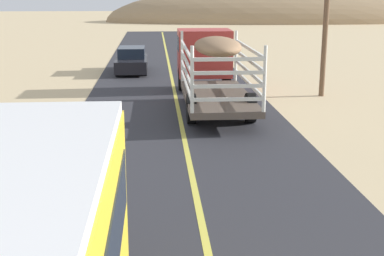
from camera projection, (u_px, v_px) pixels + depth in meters
The scene contains 4 objects.
livestock_truck at pixel (209, 59), 23.57m from camera, with size 2.53×9.70×3.02m.
car_far at pixel (132, 61), 31.42m from camera, with size 1.80×4.40×1.46m.
power_pole_mid at pixel (327, 5), 23.66m from camera, with size 2.20×0.24×7.63m.
distant_hill at pixel (295, 21), 82.20m from camera, with size 57.73×18.40×11.10m, color #997C5A.
Camera 1 is at (-0.93, -2.82, 4.80)m, focal length 49.95 mm.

